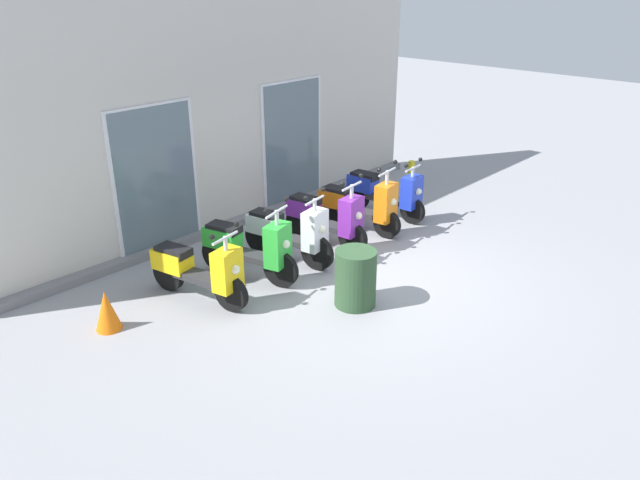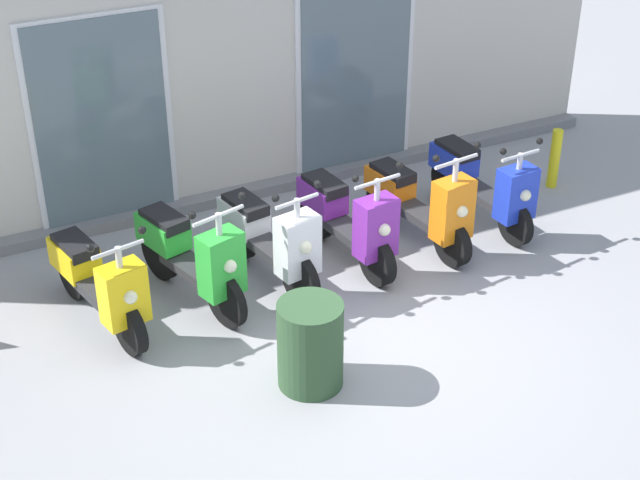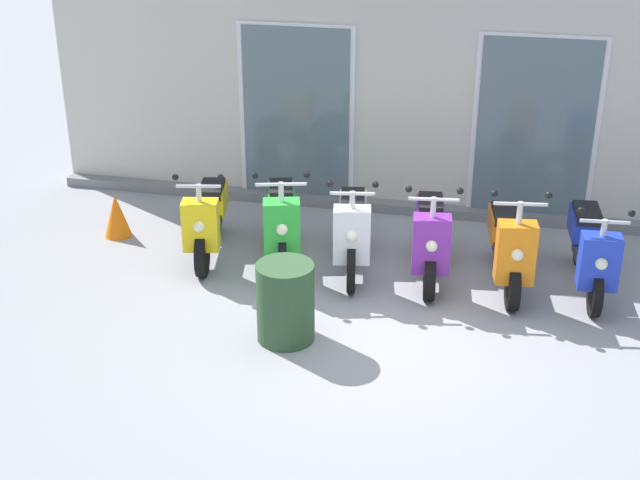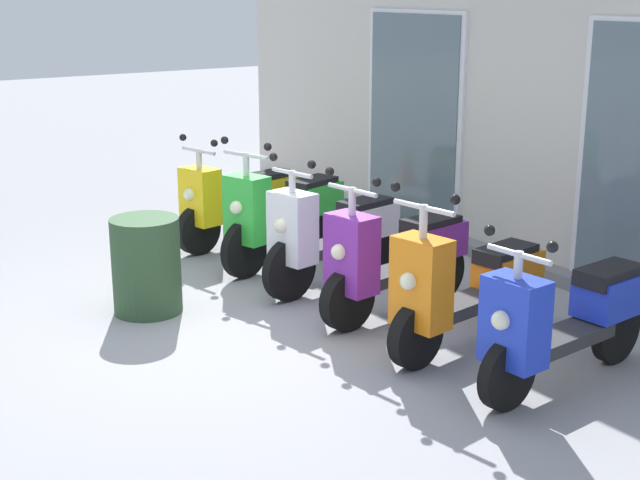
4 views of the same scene
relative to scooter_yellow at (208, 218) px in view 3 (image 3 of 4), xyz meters
The scene contains 10 objects.
ground_plane 2.46m from the scooter_yellow, 32.16° to the right, with size 40.00×40.00×0.00m, color #939399.
storefront_facade 3.13m from the scooter_yellow, 43.06° to the left, with size 9.27×0.50×3.78m.
scooter_yellow is the anchor object (origin of this frame).
scooter_green 0.87m from the scooter_yellow, ahead, with size 0.75×1.56×1.25m.
scooter_white 1.65m from the scooter_yellow, ahead, with size 0.61×1.58×1.21m.
scooter_purple 2.49m from the scooter_yellow, ahead, with size 0.57×1.54×1.22m.
scooter_orange 3.32m from the scooter_yellow, ahead, with size 0.61×1.59×1.26m.
scooter_blue 4.15m from the scooter_yellow, ahead, with size 0.54×1.62×1.13m.
traffic_cone 1.26m from the scooter_yellow, 169.35° to the left, with size 0.32×0.32×0.52m, color orange.
trash_bin 2.08m from the scooter_yellow, 50.50° to the right, with size 0.55×0.55×0.77m, color #2D4C2D.
Camera 3 is at (1.16, -7.28, 4.37)m, focal length 49.46 mm.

